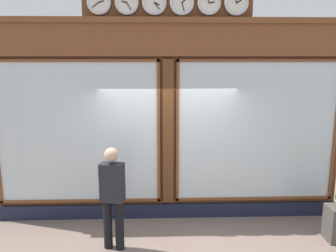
{
  "coord_description": "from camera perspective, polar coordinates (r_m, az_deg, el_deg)",
  "views": [
    {
      "loc": [
        0.22,
        6.22,
        3.06
      ],
      "look_at": [
        0.0,
        0.0,
        1.81
      ],
      "focal_mm": 36.77,
      "sensor_mm": 36.0,
      "label": 1
    }
  ],
  "objects": [
    {
      "name": "shop_facade",
      "position": [
        6.45,
        -0.04,
        1.09
      ],
      "size": [
        6.66,
        0.42,
        4.27
      ],
      "color": "#5B3319",
      "rests_on": "ground_plane"
    },
    {
      "name": "pedestrian",
      "position": [
        5.61,
        -9.17,
        -11.11
      ],
      "size": [
        0.4,
        0.3,
        1.69
      ],
      "color": "black",
      "rests_on": "ground_plane"
    }
  ]
}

